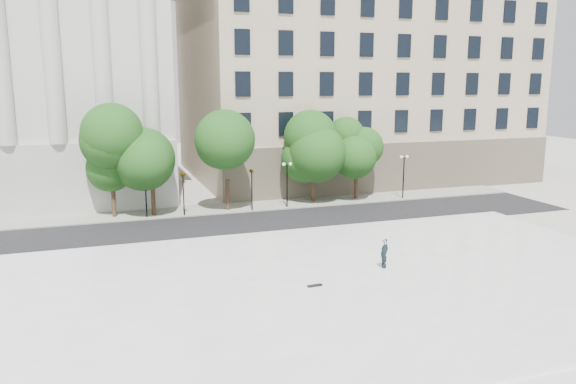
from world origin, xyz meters
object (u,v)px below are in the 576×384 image
object	(u,v)px
traffic_light_west	(183,172)
person_lying	(384,264)
traffic_light_east	(252,170)
skateboard	(315,286)

from	to	relation	value
traffic_light_west	person_lying	distance (m)	20.25
traffic_light_east	skateboard	bearing A→B (deg)	-95.77
traffic_light_east	person_lying	bearing A→B (deg)	-81.05
traffic_light_east	skateboard	world-z (taller)	traffic_light_east
traffic_light_east	person_lying	distance (m)	18.52
traffic_light_west	skateboard	xyz separation A→B (m)	(3.81, -19.55, -3.22)
skateboard	person_lying	bearing A→B (deg)	13.98
traffic_light_west	person_lying	size ratio (longest dim) A/B	2.56
traffic_light_west	skateboard	bearing A→B (deg)	-78.97
traffic_light_west	traffic_light_east	size ratio (longest dim) A/B	1.02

